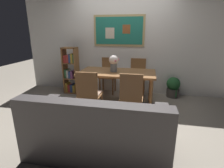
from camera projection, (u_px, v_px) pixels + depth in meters
ground_plane at (112, 112)px, 3.57m from camera, size 12.00×12.00×0.00m
wall_back_with_painting at (123, 42)px, 4.49m from camera, size 5.20×0.14×2.60m
dining_table at (117, 76)px, 3.80m from camera, size 1.61×0.87×0.74m
dining_chair_near_right at (131, 94)px, 3.05m from camera, size 0.40×0.41×0.91m
dining_chair_near_left at (89, 91)px, 3.16m from camera, size 0.40×0.41×0.91m
dining_chair_far_left at (108, 72)px, 4.64m from camera, size 0.40×0.41×0.91m
dining_chair_far_right at (138, 74)px, 4.49m from camera, size 0.40×0.41×0.91m
leather_couch at (97, 133)px, 2.28m from camera, size 1.80×0.84×0.84m
bookshelf at (71, 72)px, 4.58m from camera, size 0.36×0.28×1.19m
potted_ivy at (173, 87)px, 4.35m from camera, size 0.32×0.33×0.52m
flower_vase at (114, 62)px, 3.72m from camera, size 0.22×0.20×0.35m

